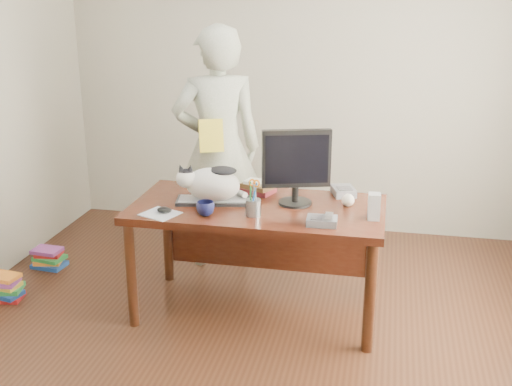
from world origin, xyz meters
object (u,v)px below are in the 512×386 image
Objects in this scene: desk at (260,223)px; cat at (210,183)px; book_pile_a at (4,288)px; monitor at (296,163)px; book_pile_b at (49,258)px; speaker at (374,206)px; phone at (323,220)px; mouse at (164,210)px; coffee_mug at (205,208)px; book_stack at (257,187)px; baseball at (348,200)px; person at (218,149)px; pen_cup at (253,205)px; calculator at (343,191)px; keyboard at (213,200)px.

desk is 0.42m from cat.
cat is at bearing 7.63° from book_pile_a.
monitor reaches higher than book_pile_b.
phone is at bearing -156.02° from speaker.
desk is at bearing 162.32° from speaker.
book_pile_b is at bearing 174.88° from mouse.
book_stack is (0.22, 0.49, -0.01)m from coffee_mug.
person reaches higher than baseball.
pen_cup is 0.45m from book_stack.
coffee_mug is 0.68× the size of speaker.
pen_cup is 0.72m from speaker.
mouse is at bearing -175.00° from coffee_mug.
calculator is at bearing 101.75° from baseball.
desk is 0.26m from book_stack.
mouse is 0.42× the size of book_pile_b.
book_pile_a is 1.05× the size of book_pile_b.
calculator is at bearing -0.60° from book_pile_b.
book_stack reaches higher than desk.
speaker reaches higher than mouse.
keyboard is 4.51× the size of coffee_mug.
person reaches higher than pen_cup.
person is (-0.40, 0.48, 0.13)m from book_stack.
mouse is 0.40× the size of book_pile_a.
pen_cup is 1.28× the size of phone.
person is at bearing 140.56° from speaker.
monitor is at bearing 158.06° from speaker.
desk is at bearing 48.89° from coffee_mug.
calculator reaches higher than book_pile_b.
book_pile_a is at bearing -143.12° from book_stack.
coffee_mug is 0.60× the size of phone.
coffee_mug is 0.72m from phone.
monitor is at bearing -172.54° from baseball.
person reaches higher than calculator.
book_pile_b is (-1.45, 0.59, -0.72)m from coffee_mug.
baseball is at bearing 22.27° from coffee_mug.
baseball is (0.85, 0.11, 0.03)m from keyboard.
pen_cup is (-0.22, -0.25, -0.21)m from monitor.
calculator is (0.08, 0.58, -0.00)m from phone.
coffee_mug is at bearing 26.97° from mouse.
monitor is 1.81× the size of book_pile_a.
monitor is at bearing -8.36° from book_pile_b.
book_stack is at bearing 168.47° from calculator.
pen_cup is (0.01, -0.26, 0.21)m from desk.
phone is (0.43, -0.07, -0.04)m from pen_cup.
phone is 0.10× the size of person.
calculator is at bearing 26.19° from monitor.
monitor is at bearing 113.70° from person.
phone is 0.58m from calculator.
book_pile_b is at bearing 171.03° from desk.
book_pile_b is at bearing 162.89° from pen_cup.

